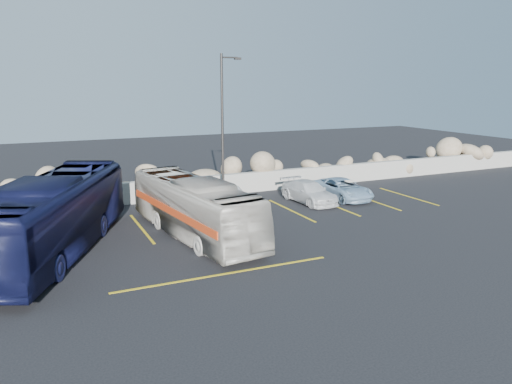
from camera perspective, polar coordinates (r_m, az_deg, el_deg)
name	(u,v)px	position (r m, az deg, el deg)	size (l,w,h in m)	color
ground	(254,271)	(17.93, -0.20, -9.05)	(90.00, 90.00, 0.00)	black
seawall	(166,190)	(28.66, -10.23, 0.25)	(60.00, 0.40, 1.20)	gray
riprap_pile	(160,174)	(29.67, -10.87, 2.02)	(54.00, 2.80, 2.60)	#937E60
parking_lines	(293,218)	(24.64, 4.25, -3.02)	(18.16, 9.36, 0.01)	gold
lamppost	(223,126)	(26.52, -3.75, 7.53)	(1.14, 0.18, 8.00)	#302D2B
vintage_bus	(194,207)	(21.68, -7.08, -1.76)	(2.15, 9.19, 2.56)	beige
tour_coach	(54,215)	(20.84, -22.09, -2.49)	(2.56, 10.94, 3.05)	black
car_a	(230,196)	(26.35, -2.99, -0.51)	(1.55, 3.86, 1.31)	silver
car_c	(309,192)	(27.85, 6.07, 0.00)	(1.64, 4.04, 1.17)	silver
car_d	(342,189)	(28.99, 9.81, 0.36)	(1.92, 4.16, 1.16)	#8CACC7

